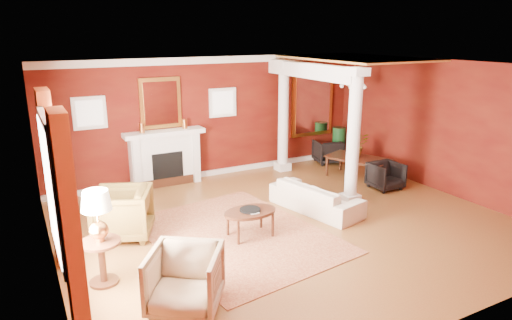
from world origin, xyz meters
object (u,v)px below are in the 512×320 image
sofa (316,192)px  side_table (98,223)px  armchair_leopard (122,211)px  dining_table (359,162)px  coffee_table (250,213)px  armchair_stripe (185,277)px

sofa → side_table: (-4.28, -0.83, 0.55)m
armchair_leopard → dining_table: (5.83, 0.67, -0.07)m
armchair_leopard → side_table: 1.59m
coffee_table → dining_table: dining_table is taller
armchair_stripe → side_table: bearing=160.4°
coffee_table → dining_table: 4.23m
coffee_table → dining_table: bearing=23.7°
armchair_stripe → armchair_leopard: bearing=129.6°
armchair_leopard → coffee_table: 2.21m
armchair_stripe → side_table: (-0.82, 1.14, 0.48)m
sofa → dining_table: (2.15, 1.24, 0.03)m
sofa → side_table: bearing=88.0°
dining_table → coffee_table: bearing=91.5°
dining_table → sofa: bearing=97.8°
armchair_stripe → coffee_table: size_ratio=0.95×
armchair_leopard → armchair_stripe: (0.23, -2.55, -0.03)m
armchair_leopard → coffee_table: armchair_leopard is taller
armchair_stripe → dining_table: armchair_stripe is taller
armchair_stripe → dining_table: size_ratio=0.62×
side_table → sofa: bearing=11.0°
coffee_table → side_table: 2.63m
sofa → coffee_table: (-1.72, -0.46, 0.06)m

